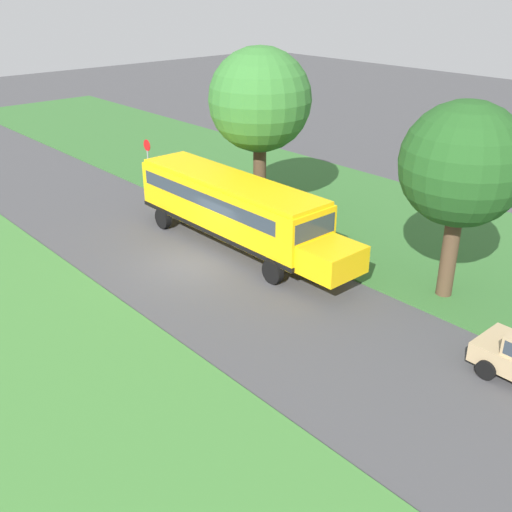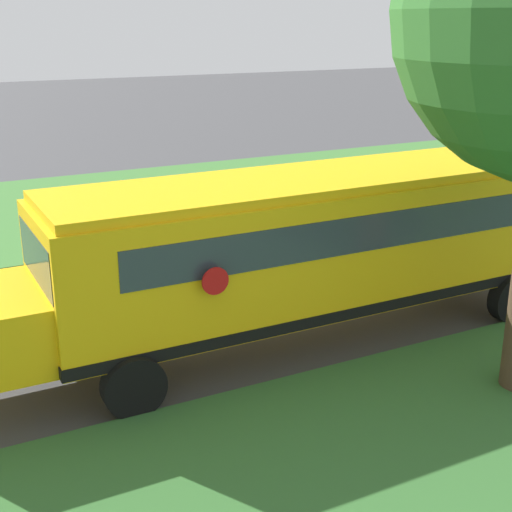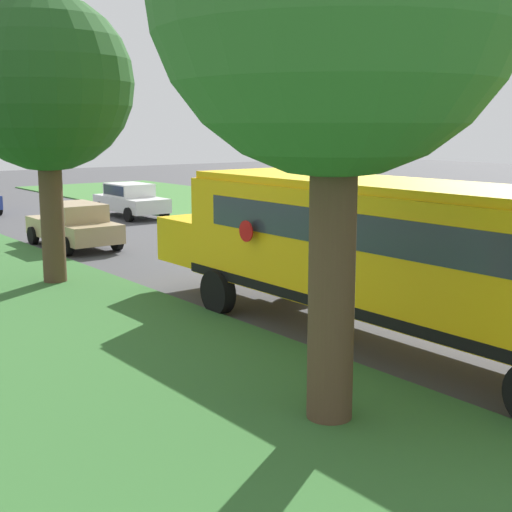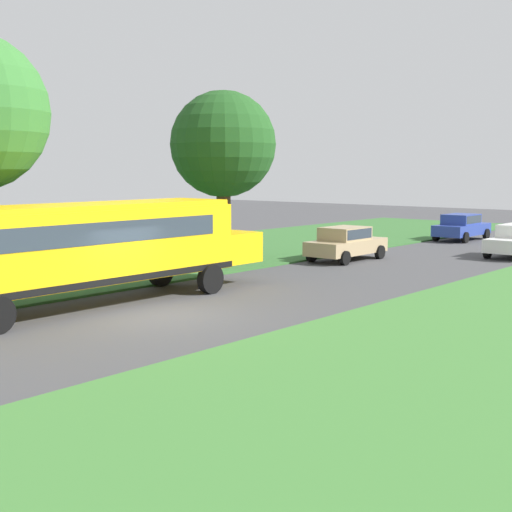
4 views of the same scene
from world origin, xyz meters
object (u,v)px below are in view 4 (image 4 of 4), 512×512
(car_tan_nearest, at_px, (346,242))
(car_blue_furthest, at_px, (461,226))
(oak_tree_roadside_mid, at_px, (221,145))
(school_bus, at_px, (92,244))

(car_tan_nearest, bearing_deg, car_blue_furthest, 90.00)
(car_tan_nearest, xyz_separation_m, car_blue_furthest, (0.00, 12.45, 0.00))
(car_blue_furthest, relative_size, oak_tree_roadside_mid, 0.59)
(school_bus, relative_size, car_blue_furthest, 2.82)
(school_bus, height_order, car_tan_nearest, school_bus)
(school_bus, xyz_separation_m, car_blue_furthest, (-0.16, 26.81, -1.05))
(oak_tree_roadside_mid, bearing_deg, car_tan_nearest, 61.63)
(car_blue_furthest, bearing_deg, school_bus, -89.65)
(car_tan_nearest, relative_size, car_blue_furthest, 1.00)
(school_bus, xyz_separation_m, oak_tree_roadside_mid, (-3.05, 9.02, 3.31))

